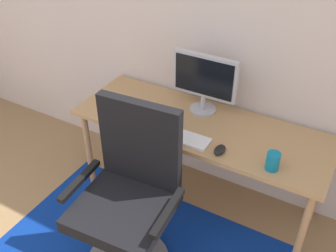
{
  "coord_description": "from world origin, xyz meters",
  "views": [
    {
      "loc": [
        1.17,
        -0.06,
        2.13
      ],
      "look_at": [
        0.25,
        1.58,
        0.8
      ],
      "focal_mm": 41.41,
      "sensor_mm": 36.0,
      "label": 1
    }
  ],
  "objects_px": {
    "computer_mouse": "(220,150)",
    "monitor": "(205,79)",
    "keyboard": "(176,135)",
    "desk": "(200,132)",
    "coffee_cup": "(273,161)",
    "cell_phone": "(121,107)",
    "office_chair": "(130,206)"
  },
  "relations": [
    {
      "from": "keyboard",
      "to": "cell_phone",
      "type": "relative_size",
      "value": 3.07
    },
    {
      "from": "monitor",
      "to": "keyboard",
      "type": "xyz_separation_m",
      "value": [
        -0.02,
        -0.35,
        -0.23
      ]
    },
    {
      "from": "desk",
      "to": "coffee_cup",
      "type": "distance_m",
      "value": 0.58
    },
    {
      "from": "keyboard",
      "to": "cell_phone",
      "type": "bearing_deg",
      "value": 168.36
    },
    {
      "from": "keyboard",
      "to": "office_chair",
      "type": "distance_m",
      "value": 0.51
    },
    {
      "from": "desk",
      "to": "office_chair",
      "type": "height_order",
      "value": "office_chair"
    },
    {
      "from": "cell_phone",
      "to": "office_chair",
      "type": "height_order",
      "value": "office_chair"
    },
    {
      "from": "coffee_cup",
      "to": "monitor",
      "type": "bearing_deg",
      "value": 148.73
    },
    {
      "from": "monitor",
      "to": "office_chair",
      "type": "relative_size",
      "value": 0.41
    },
    {
      "from": "desk",
      "to": "computer_mouse",
      "type": "distance_m",
      "value": 0.32
    },
    {
      "from": "computer_mouse",
      "to": "office_chair",
      "type": "relative_size",
      "value": 0.1
    },
    {
      "from": "keyboard",
      "to": "cell_phone",
      "type": "height_order",
      "value": "keyboard"
    },
    {
      "from": "computer_mouse",
      "to": "cell_phone",
      "type": "height_order",
      "value": "computer_mouse"
    },
    {
      "from": "keyboard",
      "to": "office_chair",
      "type": "height_order",
      "value": "office_chair"
    },
    {
      "from": "coffee_cup",
      "to": "desk",
      "type": "bearing_deg",
      "value": 159.17
    },
    {
      "from": "office_chair",
      "to": "desk",
      "type": "bearing_deg",
      "value": 74.49
    },
    {
      "from": "monitor",
      "to": "keyboard",
      "type": "distance_m",
      "value": 0.42
    },
    {
      "from": "computer_mouse",
      "to": "monitor",
      "type": "bearing_deg",
      "value": 127.59
    },
    {
      "from": "desk",
      "to": "cell_phone",
      "type": "distance_m",
      "value": 0.57
    },
    {
      "from": "desk",
      "to": "cell_phone",
      "type": "relative_size",
      "value": 11.99
    },
    {
      "from": "keyboard",
      "to": "coffee_cup",
      "type": "relative_size",
      "value": 4.0
    },
    {
      "from": "desk",
      "to": "computer_mouse",
      "type": "relative_size",
      "value": 16.14
    },
    {
      "from": "coffee_cup",
      "to": "office_chair",
      "type": "relative_size",
      "value": 0.1
    },
    {
      "from": "computer_mouse",
      "to": "coffee_cup",
      "type": "bearing_deg",
      "value": 1.32
    },
    {
      "from": "keyboard",
      "to": "computer_mouse",
      "type": "xyz_separation_m",
      "value": [
        0.3,
        -0.01,
        0.01
      ]
    },
    {
      "from": "desk",
      "to": "computer_mouse",
      "type": "xyz_separation_m",
      "value": [
        0.22,
        -0.21,
        0.08
      ]
    },
    {
      "from": "desk",
      "to": "office_chair",
      "type": "xyz_separation_m",
      "value": [
        -0.13,
        -0.65,
        -0.16
      ]
    },
    {
      "from": "cell_phone",
      "to": "office_chair",
      "type": "relative_size",
      "value": 0.13
    },
    {
      "from": "keyboard",
      "to": "coffee_cup",
      "type": "xyz_separation_m",
      "value": [
        0.6,
        -0.01,
        0.04
      ]
    },
    {
      "from": "monitor",
      "to": "keyboard",
      "type": "height_order",
      "value": "monitor"
    },
    {
      "from": "desk",
      "to": "cell_phone",
      "type": "xyz_separation_m",
      "value": [
        -0.56,
        -0.1,
        0.07
      ]
    },
    {
      "from": "office_chair",
      "to": "computer_mouse",
      "type": "bearing_deg",
      "value": 47.04
    }
  ]
}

